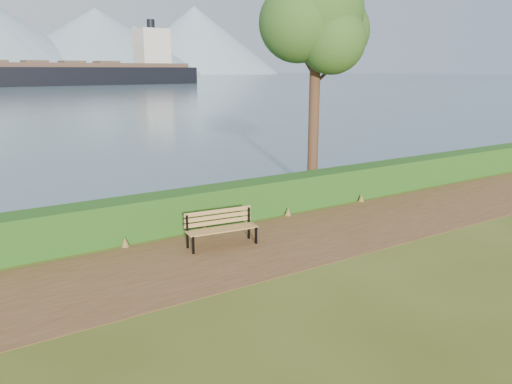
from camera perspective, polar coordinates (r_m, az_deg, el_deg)
ground at (r=11.95m, az=3.35°, el=-6.26°), size 140.00×140.00×0.00m
path at (r=12.18m, az=2.51°, el=-5.83°), size 40.00×3.40×0.01m
hedge at (r=13.88m, az=-2.97°, el=-1.22°), size 32.00×0.85×1.00m
bench at (r=11.92m, az=-4.07°, el=-3.84°), size 1.75×0.71×0.85m
tree at (r=17.12m, az=6.92°, el=19.11°), size 3.99×3.33×7.67m
cargo_ship at (r=142.87m, az=-18.44°, el=12.70°), size 64.63×14.58×19.45m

